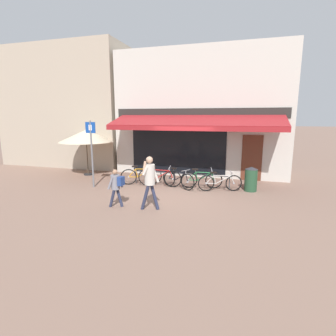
{
  "coord_description": "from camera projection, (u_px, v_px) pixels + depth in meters",
  "views": [
    {
      "loc": [
        2.49,
        -9.6,
        2.91
      ],
      "look_at": [
        -0.16,
        -0.51,
        1.05
      ],
      "focal_mm": 28.0,
      "sensor_mm": 36.0,
      "label": 1
    }
  ],
  "objects": [
    {
      "name": "ground_plane",
      "position": [
        175.0,
        192.0,
        10.29
      ],
      "size": [
        160.0,
        160.0,
        0.0
      ],
      "primitive_type": "plane",
      "color": "#846656"
    },
    {
      "name": "shop_front",
      "position": [
        202.0,
        114.0,
        13.71
      ],
      "size": [
        8.56,
        4.73,
        6.14
      ],
      "color": "beige",
      "rests_on": "ground_plane"
    },
    {
      "name": "neighbour_building",
      "position": [
        72.0,
        108.0,
        16.39
      ],
      "size": [
        7.59,
        4.0,
        6.89
      ],
      "color": "tan",
      "rests_on": "ground_plane"
    },
    {
      "name": "bike_rack_rail",
      "position": [
        180.0,
        175.0,
        11.06
      ],
      "size": [
        4.17,
        0.04,
        0.57
      ],
      "color": "#47494F",
      "rests_on": "ground_plane"
    },
    {
      "name": "bicycle_orange",
      "position": [
        141.0,
        176.0,
        11.38
      ],
      "size": [
        1.68,
        0.84,
        0.86
      ],
      "rotation": [
        0.1,
        0.0,
        0.42
      ],
      "color": "black",
      "rests_on": "ground_plane"
    },
    {
      "name": "bicycle_red",
      "position": [
        159.0,
        178.0,
        10.99
      ],
      "size": [
        1.86,
        0.52,
        0.9
      ],
      "rotation": [
        0.11,
        0.0,
        0.09
      ],
      "color": "black",
      "rests_on": "ground_plane"
    },
    {
      "name": "bicycle_black",
      "position": [
        178.0,
        179.0,
        10.8
      ],
      "size": [
        1.54,
        0.81,
        0.82
      ],
      "rotation": [
        -0.03,
        0.0,
        -0.46
      ],
      "color": "black",
      "rests_on": "ground_plane"
    },
    {
      "name": "bicycle_green",
      "position": [
        201.0,
        180.0,
        10.74
      ],
      "size": [
        1.72,
        0.54,
        0.87
      ],
      "rotation": [
        0.15,
        0.0,
        0.22
      ],
      "color": "black",
      "rests_on": "ground_plane"
    },
    {
      "name": "bicycle_silver",
      "position": [
        220.0,
        182.0,
        10.33
      ],
      "size": [
        1.69,
        0.67,
        0.79
      ],
      "rotation": [
        0.03,
        0.0,
        0.31
      ],
      "color": "black",
      "rests_on": "ground_plane"
    },
    {
      "name": "pedestrian_adult",
      "position": [
        150.0,
        177.0,
        8.16
      ],
      "size": [
        0.61,
        0.5,
        1.72
      ],
      "rotation": [
        0.0,
        0.0,
        3.01
      ],
      "color": "#282D47",
      "rests_on": "ground_plane"
    },
    {
      "name": "pedestrian_child",
      "position": [
        116.0,
        184.0,
        8.45
      ],
      "size": [
        0.53,
        0.43,
        1.26
      ],
      "rotation": [
        0.0,
        0.0,
        3.04
      ],
      "color": "#282D47",
      "rests_on": "ground_plane"
    },
    {
      "name": "litter_bin",
      "position": [
        251.0,
        179.0,
        10.35
      ],
      "size": [
        0.5,
        0.5,
        0.97
      ],
      "color": "#23472D",
      "rests_on": "ground_plane"
    },
    {
      "name": "parking_sign",
      "position": [
        92.0,
        148.0,
        10.67
      ],
      "size": [
        0.44,
        0.07,
        2.76
      ],
      "color": "slate",
      "rests_on": "ground_plane"
    },
    {
      "name": "cafe_parasol",
      "position": [
        86.0,
        136.0,
        12.96
      ],
      "size": [
        2.66,
        2.66,
        2.28
      ],
      "color": "#4C3D2D",
      "rests_on": "ground_plane"
    }
  ]
}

